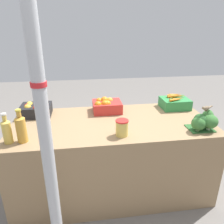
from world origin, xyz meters
name	(u,v)px	position (x,y,z in m)	size (l,w,h in m)	color
ground_plane	(112,186)	(0.00, 0.00, 0.00)	(10.00, 10.00, 0.00)	slate
market_table	(112,156)	(0.00, 0.00, 0.39)	(1.92, 0.88, 0.78)	#937551
support_pole	(39,84)	(-0.51, -0.68, 1.35)	(0.09, 0.09, 2.70)	#B7BABF
apple_crate	(36,109)	(-0.75, 0.27, 0.85)	(0.30, 0.25, 0.14)	black
orange_crate	(106,106)	(-0.02, 0.27, 0.85)	(0.30, 0.25, 0.15)	red
carrot_crate	(175,103)	(0.75, 0.27, 0.84)	(0.30, 0.25, 0.15)	#2D8442
broccoli_pile	(204,121)	(0.78, -0.30, 0.87)	(0.24, 0.20, 0.18)	#2D602D
juice_bottle_golden	(7,131)	(-0.87, -0.28, 0.89)	(0.07, 0.07, 0.25)	gold
juice_bottle_amber	(21,128)	(-0.76, -0.28, 0.90)	(0.08, 0.08, 0.28)	gold
pickle_jar	(122,128)	(0.04, -0.29, 0.85)	(0.11, 0.11, 0.14)	#DBBC56
sparrow_bird	(206,108)	(0.78, -0.29, 0.99)	(0.13, 0.07, 0.05)	#4C3D2D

